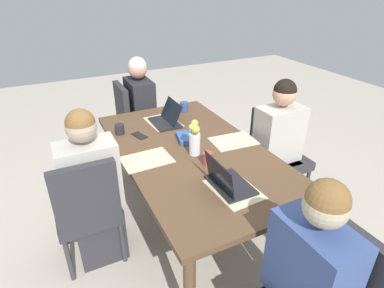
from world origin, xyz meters
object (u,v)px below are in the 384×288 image
chair_far_left_near (276,149)px  person_far_left_near (276,151)px  flower_vase (195,138)px  book_red_cover (186,138)px  phone_black (139,136)px  dining_table (192,157)px  laptop_head_right_left_mid (227,182)px  coffee_mug_near_right (184,107)px  chair_head_left_left_far (134,118)px  chair_near_right_near (87,207)px  person_head_left_left_far (141,117)px  coffee_mug_centre_left (207,158)px  laptop_head_left_left_far (167,119)px  person_near_right_near (93,196)px  coffee_mug_near_left (120,129)px

chair_far_left_near → person_far_left_near: (0.07, -0.06, 0.03)m
flower_vase → book_red_cover: (-0.24, 0.04, -0.11)m
chair_far_left_near → phone_black: chair_far_left_near is taller
dining_table → laptop_head_right_left_mid: 0.56m
dining_table → coffee_mug_near_right: coffee_mug_near_right is taller
chair_far_left_near → book_red_cover: 0.90m
phone_black → chair_head_left_left_far: bearing=150.9°
chair_far_left_near → coffee_mug_near_right: bearing=-139.7°
chair_far_left_near → chair_near_right_near: size_ratio=1.00×
person_head_left_left_far → phone_black: bearing=-18.3°
coffee_mug_centre_left → phone_black: 0.72m
chair_far_left_near → laptop_head_left_left_far: bearing=-121.0°
chair_far_left_near → chair_head_left_left_far: 1.62m
coffee_mug_centre_left → phone_black: coffee_mug_centre_left is taller
coffee_mug_near_right → chair_far_left_near: bearing=40.3°
person_near_right_near → coffee_mug_centre_left: bearing=72.0°
chair_head_left_left_far → coffee_mug_near_right: size_ratio=9.25×
book_red_cover → phone_black: bearing=-114.9°
chair_near_right_near → laptop_head_left_left_far: bearing=125.4°
coffee_mug_near_left → dining_table: bearing=39.3°
chair_near_right_near → coffee_mug_centre_left: chair_near_right_near is taller
person_far_left_near → book_red_cover: person_far_left_near is taller
person_near_right_near → dining_table: bearing=88.8°
dining_table → person_head_left_left_far: person_head_left_left_far is taller
chair_far_left_near → flower_vase: (0.10, -0.90, 0.36)m
person_far_left_near → coffee_mug_centre_left: (0.19, -0.82, 0.24)m
person_near_right_near → flower_vase: 0.85m
phone_black → flower_vase: bearing=14.1°
dining_table → chair_far_left_near: (-0.03, 0.89, -0.15)m
coffee_mug_centre_left → book_red_cover: size_ratio=0.47×
dining_table → person_near_right_near: person_near_right_near is taller
book_red_cover → coffee_mug_near_left: bearing=-115.8°
person_far_left_near → laptop_head_right_left_mid: (0.50, -0.85, 0.24)m
flower_vase → coffee_mug_near_left: 0.74m
person_near_right_near → chair_head_left_left_far: bearing=151.9°
chair_far_left_near → flower_vase: bearing=-83.9°
person_near_right_near → laptop_head_right_left_mid: person_near_right_near is taller
dining_table → coffee_mug_near_left: 0.69m
dining_table → chair_far_left_near: bearing=91.8°
person_head_left_left_far → laptop_head_left_left_far: size_ratio=3.73×
chair_far_left_near → person_head_left_left_far: bearing=-143.6°
laptop_head_right_left_mid → person_far_left_near: bearing=120.8°
person_head_left_left_far → chair_near_right_near: (1.31, -0.83, -0.03)m
person_far_left_near → person_head_left_left_far: same height
laptop_head_right_left_mid → dining_table: bearing=177.8°
person_head_left_left_far → phone_black: size_ratio=7.97×
laptop_head_left_left_far → coffee_mug_near_right: 0.33m
laptop_head_right_left_mid → phone_black: (-0.97, -0.28, -0.04)m
dining_table → person_far_left_near: size_ratio=1.62×
laptop_head_right_left_mid → book_red_cover: laptop_head_right_left_mid is taller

